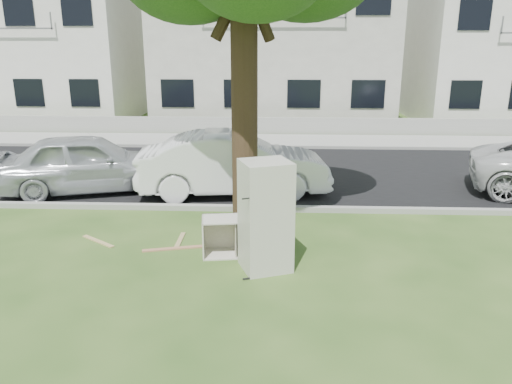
{
  "coord_description": "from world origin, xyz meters",
  "views": [
    {
      "loc": [
        0.3,
        -8.42,
        3.71
      ],
      "look_at": [
        -0.11,
        0.6,
        1.01
      ],
      "focal_mm": 35.0,
      "sensor_mm": 36.0,
      "label": 1
    }
  ],
  "objects_px": {
    "cabinet": "(227,236)",
    "car_left": "(88,163)",
    "car_center": "(234,164)",
    "fridge": "(266,216)"
  },
  "relations": [
    {
      "from": "cabinet",
      "to": "car_left",
      "type": "height_order",
      "value": "car_left"
    },
    {
      "from": "cabinet",
      "to": "car_center",
      "type": "bearing_deg",
      "value": 85.56
    },
    {
      "from": "fridge",
      "to": "car_center",
      "type": "relative_size",
      "value": 0.39
    },
    {
      "from": "cabinet",
      "to": "car_left",
      "type": "distance_m",
      "value": 5.55
    },
    {
      "from": "car_center",
      "to": "car_left",
      "type": "height_order",
      "value": "car_center"
    },
    {
      "from": "fridge",
      "to": "car_left",
      "type": "relative_size",
      "value": 0.42
    },
    {
      "from": "car_left",
      "to": "cabinet",
      "type": "bearing_deg",
      "value": -150.49
    },
    {
      "from": "fridge",
      "to": "car_center",
      "type": "distance_m",
      "value": 4.45
    },
    {
      "from": "cabinet",
      "to": "car_left",
      "type": "xyz_separation_m",
      "value": [
        -3.96,
        3.86,
        0.41
      ]
    },
    {
      "from": "cabinet",
      "to": "car_left",
      "type": "relative_size",
      "value": 0.2
    }
  ]
}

